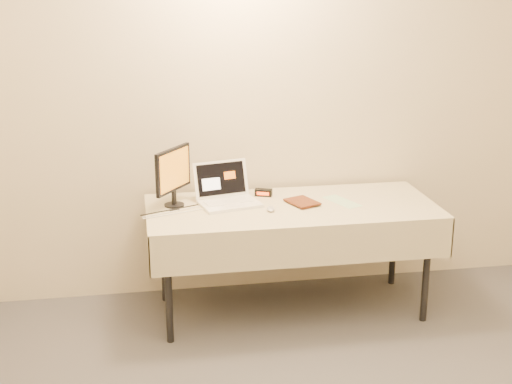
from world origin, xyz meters
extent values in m
cube|color=beige|center=(0.00, 2.50, 1.35)|extent=(4.00, 0.10, 2.70)
cylinder|color=black|center=(-0.82, 1.75, 0.34)|extent=(0.04, 0.04, 0.69)
cylinder|color=black|center=(0.82, 1.75, 0.34)|extent=(0.04, 0.04, 0.69)
cylinder|color=black|center=(-0.82, 2.34, 0.34)|extent=(0.04, 0.04, 0.69)
cylinder|color=black|center=(0.82, 2.34, 0.34)|extent=(0.04, 0.04, 0.69)
cube|color=gray|center=(0.00, 2.04, 0.71)|extent=(1.80, 0.75, 0.04)
cube|color=beige|center=(0.00, 2.04, 0.73)|extent=(1.86, 0.81, 0.01)
cube|color=beige|center=(0.00, 1.64, 0.60)|extent=(1.86, 0.01, 0.25)
cube|color=beige|center=(0.00, 2.45, 0.60)|extent=(1.86, 0.01, 0.25)
cube|color=beige|center=(-0.93, 2.04, 0.60)|extent=(0.01, 0.81, 0.25)
cube|color=beige|center=(0.93, 2.04, 0.60)|extent=(0.01, 0.81, 0.25)
cube|color=white|center=(-0.39, 2.12, 0.75)|extent=(0.42, 0.33, 0.02)
cube|color=white|center=(-0.43, 2.28, 0.87)|extent=(0.38, 0.16, 0.23)
cube|color=black|center=(-0.43, 2.28, 0.87)|extent=(0.33, 0.13, 0.20)
cylinder|color=black|center=(-0.75, 2.17, 0.74)|extent=(0.18, 0.18, 0.01)
cube|color=black|center=(-0.75, 2.17, 0.80)|extent=(0.03, 0.03, 0.09)
cube|color=black|center=(-0.75, 2.17, 0.98)|extent=(0.24, 0.31, 0.28)
cube|color=orange|center=(-0.75, 2.17, 0.98)|extent=(0.20, 0.27, 0.24)
imported|color=#8F3F1A|center=(0.00, 2.04, 0.84)|extent=(0.16, 0.08, 0.21)
cube|color=black|center=(-0.14, 2.28, 0.76)|extent=(0.12, 0.08, 0.05)
cube|color=#FF400C|center=(-0.15, 2.26, 0.76)|extent=(0.08, 0.03, 0.02)
ellipsoid|color=silver|center=(-0.15, 1.97, 0.75)|extent=(0.06, 0.11, 0.02)
cube|color=#B2DDAF|center=(0.34, 2.07, 0.74)|extent=(0.22, 0.31, 0.00)
cube|color=black|center=(-0.75, 2.07, 0.74)|extent=(0.06, 0.03, 0.01)
camera|label=1|loc=(-0.97, -2.20, 2.17)|focal=50.00mm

